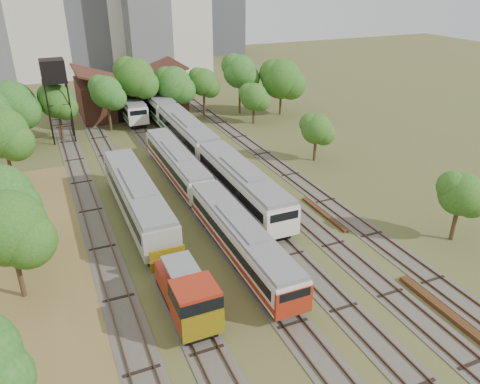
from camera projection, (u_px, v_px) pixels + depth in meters
name	position (u px, v px, depth m)	size (l,w,h in m)	color
ground	(347.00, 348.00, 28.79)	(240.00, 240.00, 0.00)	#475123
dry_grass_patch	(28.00, 346.00, 28.88)	(14.00, 60.00, 0.04)	brown
tracks	(202.00, 191.00, 49.21)	(24.60, 80.00, 0.19)	#4C473D
railcar_red_set	(204.00, 196.00, 44.15)	(2.70, 34.58, 3.34)	black
railcar_green_set	(187.00, 134.00, 60.01)	(3.13, 52.08, 3.87)	black
railcar_rear	(128.00, 104.00, 73.51)	(2.93, 16.08, 3.62)	black
shunter_locomotive	(188.00, 295.00, 30.72)	(2.75, 8.10, 3.60)	black
old_grey_coach	(137.00, 198.00, 42.89)	(3.09, 18.00, 3.82)	black
water_tower	(53.00, 73.00, 59.94)	(3.12, 3.12, 10.81)	black
rail_pile_near	(453.00, 318.00, 31.04)	(0.65, 9.72, 0.32)	#4E2E16
rail_pile_far	(324.00, 214.00, 44.33)	(0.45, 7.23, 0.24)	#4E2E16
maintenance_shed	(131.00, 95.00, 75.13)	(16.45, 11.55, 7.58)	#391F14
tree_band_far	(159.00, 86.00, 68.06)	(44.77, 10.68, 9.67)	#382616
tree_band_right	(314.00, 126.00, 56.01)	(5.11, 41.32, 6.19)	#382616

